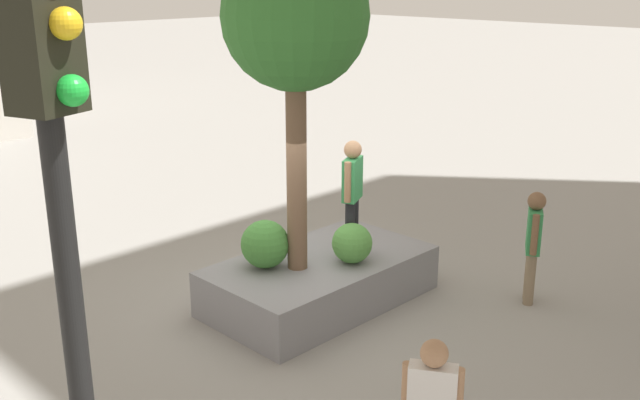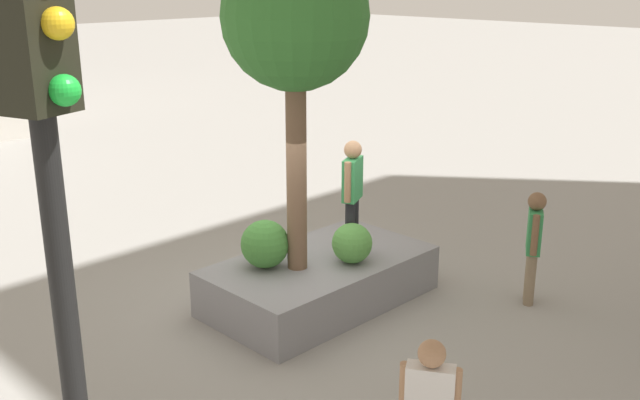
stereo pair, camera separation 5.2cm
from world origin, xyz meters
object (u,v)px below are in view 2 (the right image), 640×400
(plaza_tree, at_px, (295,21))
(traffic_light_corner, at_px, (62,268))
(skateboard, at_px, (351,251))
(passerby_with_bag, at_px, (534,240))
(planter_ledge, at_px, (320,280))
(skateboarder, at_px, (352,188))

(plaza_tree, distance_m, traffic_light_corner, 6.42)
(plaza_tree, xyz_separation_m, skateboard, (-0.89, 0.22, -3.34))
(plaza_tree, height_order, skateboard, plaza_tree)
(passerby_with_bag, bearing_deg, plaza_tree, -39.85)
(planter_ledge, relative_size, passerby_with_bag, 1.95)
(planter_ledge, relative_size, skateboard, 4.34)
(skateboarder, relative_size, traffic_light_corner, 0.34)
(passerby_with_bag, bearing_deg, skateboarder, -48.53)
(plaza_tree, relative_size, passerby_with_bag, 2.61)
(traffic_light_corner, bearing_deg, passerby_with_bag, -167.97)
(skateboard, xyz_separation_m, traffic_light_corner, (5.98, 3.61, 2.59))
(planter_ledge, bearing_deg, plaza_tree, -0.64)
(skateboarder, bearing_deg, traffic_light_corner, 31.15)
(traffic_light_corner, bearing_deg, skateboarder, -148.85)
(skateboard, bearing_deg, plaza_tree, -14.09)
(skateboard, height_order, traffic_light_corner, traffic_light_corner)
(skateboard, bearing_deg, skateboarder, 45.00)
(skateboarder, distance_m, traffic_light_corner, 7.17)
(planter_ledge, xyz_separation_m, plaza_tree, (0.45, -0.00, 3.74))
(plaza_tree, relative_size, traffic_light_corner, 0.90)
(planter_ledge, relative_size, skateboarder, 1.99)
(plaza_tree, distance_m, skateboard, 3.46)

